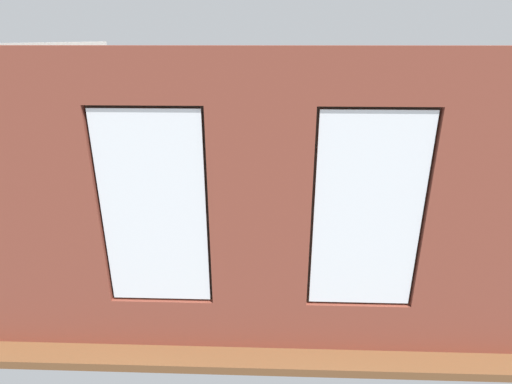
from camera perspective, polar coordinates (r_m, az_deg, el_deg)
The scene contains 17 objects.
ground_plane at distance 7.01m, azimuth 1.05°, elevation -6.72°, with size 7.25×5.96×0.10m, color brown.
brick_wall_with_windows at distance 3.97m, azimuth 0.55°, elevation -3.64°, with size 6.65×0.30×3.16m.
white_wall_right at distance 7.07m, azimuth -26.61°, elevation 5.45°, with size 0.10×4.96×3.16m, color silver.
couch_by_window at distance 5.20m, azimuth -7.29°, elevation -12.86°, with size 1.71×0.87×0.80m.
couch_left at distance 7.21m, azimuth 22.45°, elevation -4.26°, with size 0.89×1.96×0.80m.
coffee_table at distance 6.92m, azimuth -2.05°, elevation -3.00°, with size 1.38×0.80×0.45m.
cup_ceramic at distance 6.80m, azimuth -5.61°, elevation -2.54°, with size 0.08×0.08×0.10m, color silver.
table_plant_small at distance 6.72m, azimuth -1.26°, elevation -1.93°, with size 0.16×0.16×0.26m.
remote_silver at distance 6.99m, azimuth -3.41°, elevation -2.14°, with size 0.05×0.17×0.02m, color #B2B2B7.
media_console at distance 7.62m, azimuth -21.90°, elevation -3.07°, with size 1.02×0.42×0.59m, color black.
tv_flatscreen at distance 7.39m, azimuth -22.60°, elevation 1.76°, with size 1.12×0.20×0.76m.
papasan_chair at distance 8.48m, azimuth 2.44°, elevation 2.07°, with size 1.20×1.20×0.73m.
potted_plant_foreground_right at distance 8.96m, azimuth -16.09°, elevation 3.63°, with size 0.63×0.63×1.02m.
potted_plant_mid_room_small at distance 7.99m, azimuth 8.41°, elevation -0.51°, with size 0.32×0.32×0.45m.
potted_plant_corner_far_left at distance 5.62m, azimuth 30.80°, elevation -10.61°, with size 0.69×0.76×1.28m.
potted_plant_between_couches at distance 5.12m, azimuth 7.60°, elevation -11.35°, with size 0.51×0.51×0.79m.
potted_plant_corner_near_left at distance 9.01m, azimuth 19.25°, elevation 2.75°, with size 0.57×0.57×0.88m.
Camera 1 is at (-0.09, 6.20, 3.22)m, focal length 28.00 mm.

